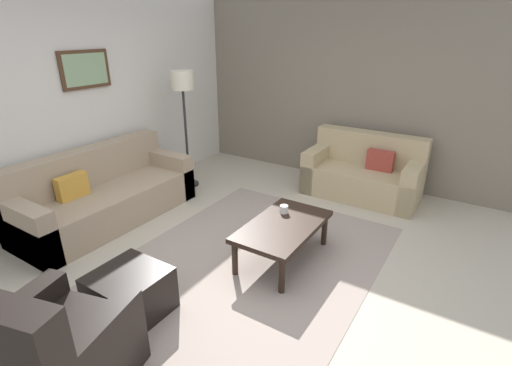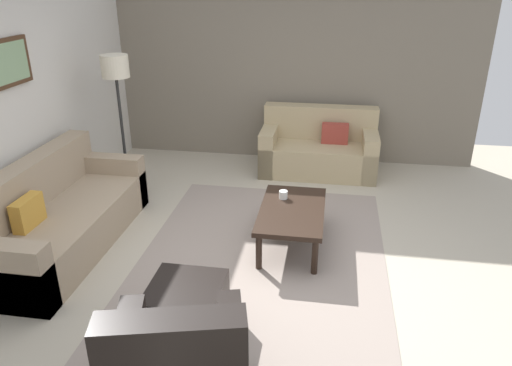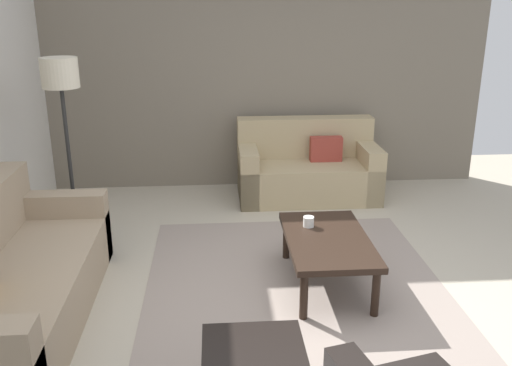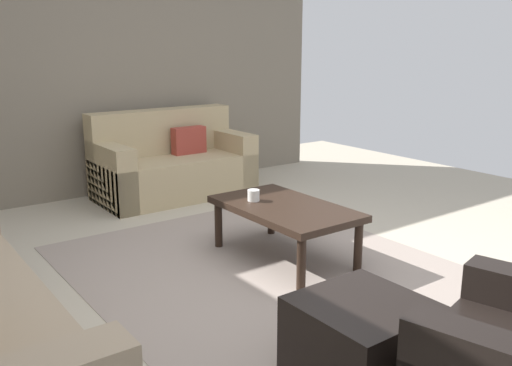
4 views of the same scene
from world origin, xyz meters
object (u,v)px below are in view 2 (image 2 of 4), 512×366
couch_loveseat (319,150)px  framed_artwork (7,63)px  coffee_table (292,213)px  cup (283,195)px  lamp_standing (117,81)px  couch_main (55,219)px  ottoman (187,307)px

couch_loveseat → framed_artwork: framed_artwork is taller
framed_artwork → coffee_table: bearing=-88.5°
cup → lamp_standing: size_ratio=0.05×
couch_loveseat → couch_main: bearing=134.6°
cup → lamp_standing: bearing=69.4°
lamp_standing → couch_loveseat: bearing=-65.1°
couch_main → cup: size_ratio=24.57×
ottoman → framed_artwork: size_ratio=0.85×
coffee_table → couch_main: bearing=99.6°
cup → framed_artwork: size_ratio=0.14×
couch_loveseat → lamp_standing: 2.83m
lamp_standing → couch_main: bearing=173.1°
ottoman → coffee_table: (1.40, -0.68, 0.16)m
ottoman → lamp_standing: (2.41, 1.50, 1.21)m
couch_loveseat → coffee_table: size_ratio=1.43×
cup → coffee_table: bearing=-153.1°
framed_artwork → couch_main: bearing=-128.7°
lamp_standing → coffee_table: bearing=-114.7°
ottoman → cup: (1.63, -0.57, 0.25)m
lamp_standing → framed_artwork: size_ratio=2.60×
couch_loveseat → coffee_table: couch_loveseat is taller
couch_main → framed_artwork: bearing=51.3°
couch_main → framed_artwork: framed_artwork is taller
couch_main → coffee_table: 2.39m
couch_loveseat → lamp_standing: bearing=114.9°
coffee_table → cup: cup is taller
couch_main → lamp_standing: size_ratio=1.29×
couch_main → lamp_standing: (1.40, -0.17, 1.11)m
lamp_standing → framed_artwork: framed_artwork is taller
couch_loveseat → framed_artwork: size_ratio=2.39×
couch_loveseat → framed_artwork: bearing=126.4°
couch_main → cup: couch_main is taller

